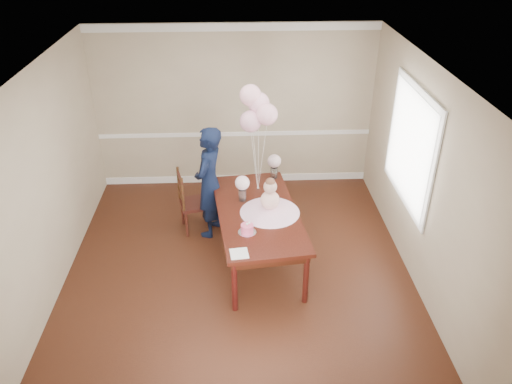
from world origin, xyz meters
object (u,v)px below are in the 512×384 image
object	(u,v)px
dining_table_top	(258,213)
woman	(209,183)
dining_chair_seat	(195,204)
birthday_cake	(247,228)

from	to	relation	value
dining_table_top	woman	world-z (taller)	woman
dining_chair_seat	woman	bearing A→B (deg)	-37.35
dining_chair_seat	birthday_cake	bearing A→B (deg)	-74.44
dining_table_top	woman	distance (m)	0.94
dining_table_top	birthday_cake	distance (m)	0.51
dining_chair_seat	woman	world-z (taller)	woman
birthday_cake	woman	world-z (taller)	woman
dining_chair_seat	woman	size ratio (longest dim) A/B	0.25
dining_table_top	dining_chair_seat	distance (m)	1.21
birthday_cake	dining_chair_seat	world-z (taller)	birthday_cake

